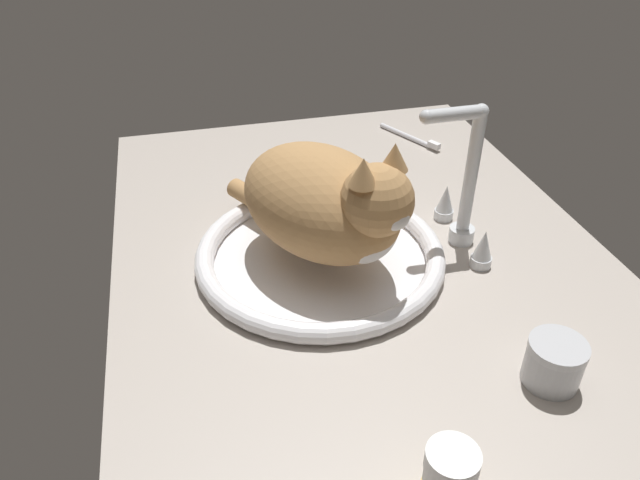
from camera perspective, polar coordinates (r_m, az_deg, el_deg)
countertop at (r=92.90cm, az=4.46°, el=-3.04°), size 110.90×75.49×3.00cm
sink_basin at (r=91.51cm, az=0.00°, el=-1.39°), size 37.73×37.73×2.91cm
faucet at (r=94.44cm, az=13.40°, el=4.34°), size 16.98×11.22×23.11cm
cat at (r=85.05cm, az=0.78°, el=3.49°), size 34.62×28.81×19.57cm
metal_jar at (r=77.47cm, az=21.22°, el=-10.72°), size 6.90×6.90×5.96cm
toothbrush at (r=130.32cm, az=8.55°, el=9.59°), size 14.97×8.29×1.70cm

